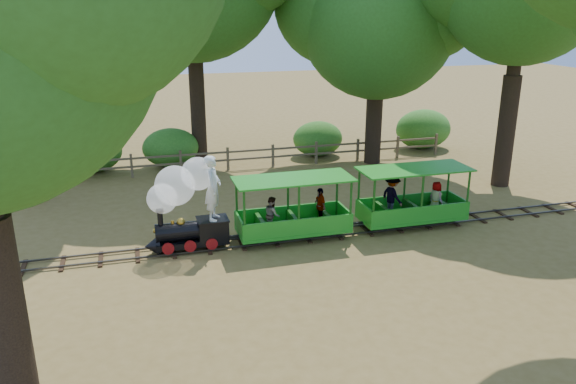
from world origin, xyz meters
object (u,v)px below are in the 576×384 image
object	(u,v)px
carriage_front	(294,215)
carriage_rear	(409,202)
fence	(251,156)
locomotive	(185,198)

from	to	relation	value
carriage_front	carriage_rear	distance (m)	3.84
fence	locomotive	bearing A→B (deg)	-114.15
fence	carriage_rear	bearing A→B (deg)	-66.59
locomotive	fence	world-z (taller)	locomotive
locomotive	carriage_rear	xyz separation A→B (m)	(7.01, -0.02, -0.79)
carriage_rear	locomotive	bearing A→B (deg)	179.86
locomotive	carriage_front	size ratio (longest dim) A/B	0.81
locomotive	carriage_front	world-z (taller)	locomotive
locomotive	carriage_front	bearing A→B (deg)	-1.09
carriage_front	carriage_rear	bearing A→B (deg)	0.64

